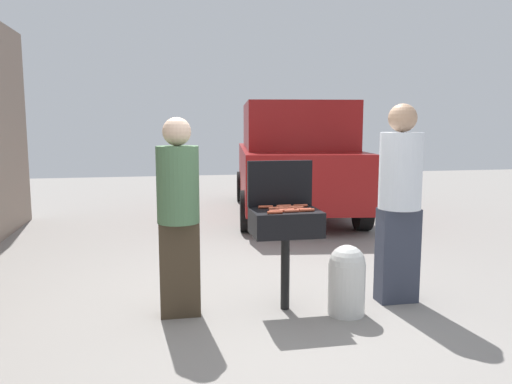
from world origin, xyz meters
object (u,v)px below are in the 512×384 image
Objects in this scene: person_left at (178,210)px; hot_dog_3 at (286,210)px; person_right at (400,196)px; hot_dog_11 at (266,207)px; bbq_grill at (286,226)px; hot_dog_13 at (307,210)px; hot_dog_5 at (300,206)px; hot_dog_12 at (275,212)px; hot_dog_1 at (283,209)px; hot_dog_6 at (304,210)px; hot_dog_4 at (296,207)px; hot_dog_9 at (292,211)px; hot_dog_7 at (284,206)px; hot_dog_0 at (276,208)px; propane_tank at (347,278)px; hot_dog_10 at (295,209)px; hot_dog_2 at (276,211)px; parked_minivan at (294,159)px; hot_dog_8 at (287,207)px.

hot_dog_3 is at bearing -18.71° from person_left.
hot_dog_11 is at bearing 3.40° from person_right.
hot_dog_13 reaches higher than bbq_grill.
hot_dog_12 is at bearing -136.26° from hot_dog_5.
hot_dog_1 is 1.00× the size of hot_dog_6.
hot_dog_4 and hot_dog_9 have the same top height.
person_left is (-0.78, -0.09, 0.01)m from hot_dog_11.
hot_dog_7 is 0.95m from person_left.
hot_dog_0 is 1.00× the size of hot_dog_5.
propane_tank is at bearing -16.50° from hot_dog_3.
hot_dog_1 and hot_dog_7 have the same top height.
hot_dog_13 is (0.16, -0.11, 0.15)m from bbq_grill.
hot_dog_10 is 0.07× the size of person_right.
hot_dog_4 is (0.18, 0.00, 0.00)m from hot_dog_0.
hot_dog_5 is 1.00× the size of hot_dog_6.
parked_minivan is at bearing 73.08° from hot_dog_2.
hot_dog_10 is (-0.03, -0.07, 0.00)m from hot_dog_4.
hot_dog_8 is 0.96m from person_left.
hot_dog_6 is (0.22, -0.12, 0.00)m from hot_dog_0.
hot_dog_3 is 0.27m from hot_dog_5.
hot_dog_11 is at bearing 166.64° from hot_dog_8.
hot_dog_6 is 1.00× the size of hot_dog_7.
hot_dog_2 is 0.25m from hot_dog_6.
parked_minivan reaches higher than hot_dog_3.
hot_dog_9 is 1.00× the size of hot_dog_13.
hot_dog_9 is at bearing -120.82° from hot_dog_5.
hot_dog_6 is at bearing 17.40° from hot_dog_12.
hot_dog_12 is 0.07× the size of person_right.
hot_dog_11 is (-0.14, 0.20, 0.00)m from hot_dog_3.
parked_minivan is (1.32, 4.52, 0.11)m from hot_dog_7.
hot_dog_6 reaches higher than propane_tank.
hot_dog_7 reaches higher than bbq_grill.
hot_dog_6 is 0.19m from hot_dog_8.
person_left is (-1.07, 0.11, 0.01)m from hot_dog_6.
hot_dog_9 is 1.00× the size of hot_dog_11.
hot_dog_5 and hot_dog_12 have the same top height.
hot_dog_9 is 0.07× the size of person_right.
hot_dog_0 is 0.85m from person_left.
hot_dog_9 is at bearing -7.85° from hot_dog_2.
hot_dog_9 is 1.00× the size of hot_dog_10.
propane_tank is (0.47, -0.31, -0.59)m from hot_dog_8.
bbq_grill is 1.10m from person_right.
hot_dog_4 is (0.21, 0.15, 0.00)m from hot_dog_2.
hot_dog_2 reaches higher than propane_tank.
hot_dog_13 reaches higher than propane_tank.
person_left reaches higher than hot_dog_4.
person_right is at bearing 4.94° from hot_dog_2.
hot_dog_13 is at bearing -92.28° from hot_dog_5.
parked_minivan reaches higher than hot_dog_13.
hot_dog_7 is 0.21× the size of propane_tank.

